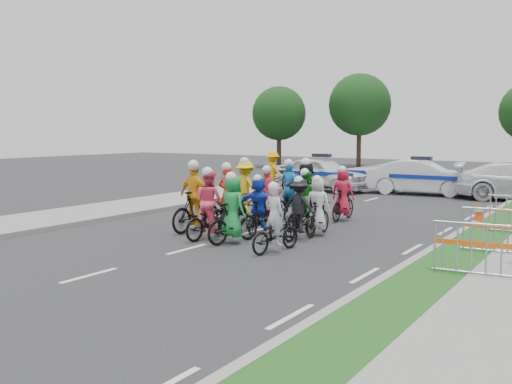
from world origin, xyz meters
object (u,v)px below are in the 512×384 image
Objects in this scene: rider_2 at (210,212)px; rider_8 at (306,206)px; rider_13 at (343,199)px; barrier_1 at (508,234)px; police_car_0 at (322,174)px; parked_bike at (278,181)px; rider_4 at (300,214)px; rider_10 at (246,196)px; police_car_1 at (421,177)px; tree_0 at (279,114)px; rider_3 at (196,204)px; rider_7 at (318,212)px; barrier_0 at (486,253)px; cone_0 at (479,213)px; rider_5 at (259,208)px; tree_3 at (360,105)px; rider_0 at (275,229)px; rider_6 at (228,206)px; rider_12 at (290,198)px; rider_9 at (268,201)px; rider_11 at (307,196)px; marshal_hiviz at (273,171)px; rider_1 at (233,215)px.

rider_2 is 3.15m from rider_8.
barrier_1 is at bearing 149.33° from rider_13.
police_car_0 is 2.56× the size of parked_bike.
rider_2 is at bearing 71.17° from rider_8.
rider_10 reaches higher than rider_4.
rider_10 is at bearing 158.56° from police_car_1.
police_car_0 is 17.85m from tree_0.
rider_7 is (3.19, 1.37, -0.13)m from rider_3.
barrier_0 is 2.86× the size of cone_0.
rider_10 is 3.12m from rider_13.
rider_5 is 2.38× the size of cone_0.
cone_0 is at bearing -122.65° from rider_4.
tree_0 is 0.86× the size of tree_3.
police_car_1 reaches higher than cone_0.
rider_6 is at bearing -27.25° from rider_0.
rider_0 is 0.89× the size of rider_2.
rider_3 is at bearing -162.01° from police_car_0.
rider_12 is 0.97× the size of barrier_1.
rider_2 reaches higher than rider_9.
rider_12 is at bearing -101.21° from rider_3.
rider_8 reaches higher than barrier_0.
police_car_0 is 19.23m from tree_3.
tree_3 is at bearing -69.60° from rider_11.
rider_6 is 0.96× the size of rider_10.
rider_2 is 3.82m from rider_11.
rider_12 reaches higher than barrier_0.
rider_10 reaches higher than rider_5.
tree_3 reaches higher than rider_2.
rider_2 is 12.24m from parked_bike.
rider_7 is at bearing 130.48° from rider_12.
marshal_hiviz reaches higher than rider_8.
rider_13 is at bearing -140.70° from police_car_0.
barrier_0 is (7.64, -2.23, -0.09)m from rider_6.
rider_6 is 28.39m from tree_0.
cone_0 is (10.42, -4.93, -0.60)m from marshal_hiviz.
rider_3 is at bearing 67.07° from rider_9.
rider_2 is at bearing 175.02° from barrier_0.
rider_13 is (-0.52, 2.79, 0.04)m from rider_7.
police_car_1 is 6.76× the size of cone_0.
rider_6 is (-1.25, 0.28, -0.07)m from rider_5.
tree_3 is at bearing -76.53° from rider_6.
rider_1 reaches higher than cone_0.
rider_12 is 1.03× the size of marshal_hiviz.
rider_2 is 0.99× the size of rider_6.
tree_3 is at bearing -64.88° from marshal_hiviz.
rider_12 is (-2.23, 2.34, -0.01)m from rider_7.
tree_3 reaches higher than rider_5.
police_car_0 is 2.51× the size of marshal_hiviz.
rider_13 is 4.16m from cone_0.
rider_2 is 13.68m from police_car_1.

